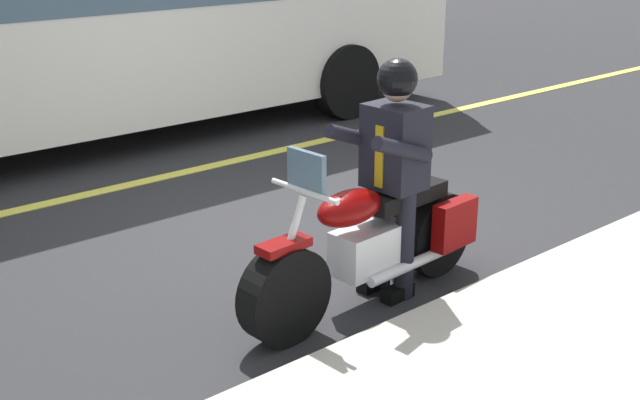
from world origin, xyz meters
TOP-DOWN VIEW (x-y plane):
  - ground_plane at (0.00, 0.00)m, footprint 80.00×80.00m
  - lane_center_stripe at (0.00, -2.00)m, footprint 60.00×0.16m
  - motorcycle_main at (0.39, 1.51)m, footprint 2.22×0.68m
  - rider_main at (0.20, 1.49)m, footprint 0.64×0.57m

SIDE VIEW (x-z plane):
  - ground_plane at x=0.00m, z-range 0.00..0.00m
  - lane_center_stripe at x=0.00m, z-range 0.00..0.01m
  - motorcycle_main at x=0.39m, z-range -0.18..1.08m
  - rider_main at x=0.20m, z-range 0.17..1.91m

